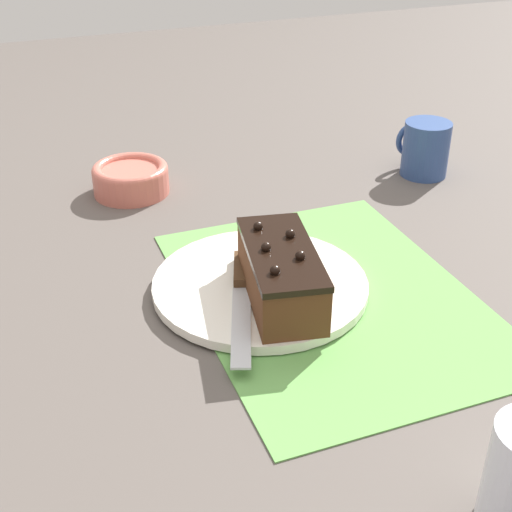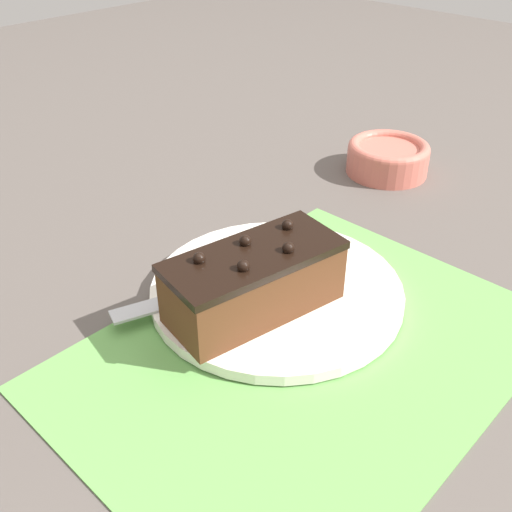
# 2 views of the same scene
# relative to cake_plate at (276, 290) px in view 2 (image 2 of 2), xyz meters

# --- Properties ---
(ground_plane) EXTENTS (3.00, 3.00, 0.00)m
(ground_plane) POSITION_rel_cake_plate_xyz_m (-0.04, -0.08, -0.01)
(ground_plane) COLOR #544C47
(placemat_woven) EXTENTS (0.46, 0.34, 0.00)m
(placemat_woven) POSITION_rel_cake_plate_xyz_m (-0.04, -0.08, -0.01)
(placemat_woven) COLOR #609E4C
(placemat_woven) RESTS_ON ground_plane
(cake_plate) EXTENTS (0.27, 0.27, 0.01)m
(cake_plate) POSITION_rel_cake_plate_xyz_m (0.00, 0.00, 0.00)
(cake_plate) COLOR white
(cake_plate) RESTS_ON placemat_woven
(chocolate_cake) EXTENTS (0.19, 0.11, 0.08)m
(chocolate_cake) POSITION_rel_cake_plate_xyz_m (-0.04, -0.01, 0.04)
(chocolate_cake) COLOR #512D19
(chocolate_cake) RESTS_ON cake_plate
(serving_knife) EXTENTS (0.22, 0.10, 0.01)m
(serving_knife) POSITION_rel_cake_plate_xyz_m (-0.01, 0.03, 0.01)
(serving_knife) COLOR #472D19
(serving_knife) RESTS_ON cake_plate
(small_bowl) EXTENTS (0.12, 0.12, 0.05)m
(small_bowl) POSITION_rel_cake_plate_xyz_m (0.35, 0.09, 0.02)
(small_bowl) COLOR #C66656
(small_bowl) RESTS_ON ground_plane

